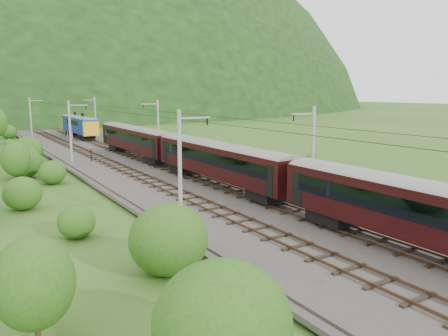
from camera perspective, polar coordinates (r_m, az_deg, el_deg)
ground at (r=34.37m, az=3.69°, el=-6.09°), size 600.00×600.00×0.00m
railbed at (r=42.58m, az=-4.20°, el=-2.72°), size 14.00×220.00×0.30m
track_left at (r=41.50m, az=-7.14°, el=-2.80°), size 2.40×220.00×0.27m
track_right at (r=43.68m, az=-1.42°, el=-2.07°), size 2.40×220.00×0.27m
catenary_left at (r=60.43m, az=-19.39°, el=4.69°), size 2.54×192.28×8.00m
catenary_right at (r=64.23m, az=-8.65°, el=5.43°), size 2.54×192.28×8.00m
overhead_wires at (r=41.61m, az=-4.32°, el=6.66°), size 4.83×198.00×0.03m
train at (r=33.08m, az=9.76°, el=-0.71°), size 2.90×140.03×5.04m
hazard_post_near at (r=87.10m, az=-19.19°, el=3.96°), size 0.18×0.18×1.69m
hazard_post_far at (r=92.98m, az=-19.75°, el=4.19°), size 0.15×0.15×1.43m
signal at (r=60.56m, az=-16.98°, el=1.92°), size 0.22×0.22×1.95m
vegetation_left at (r=50.67m, az=-24.61°, el=1.05°), size 11.82×149.00×6.87m
vegetation_right at (r=52.46m, az=6.02°, el=0.93°), size 6.46×106.16×2.89m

